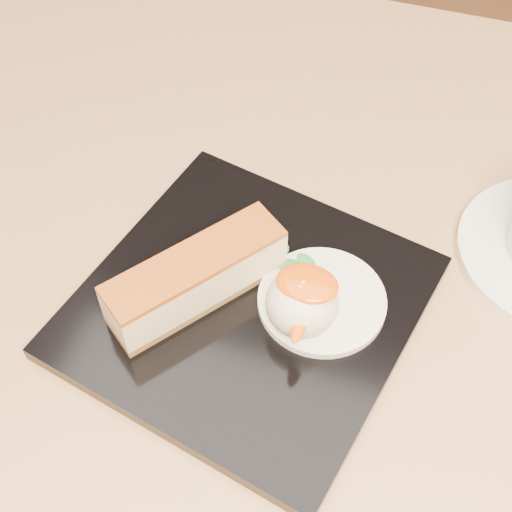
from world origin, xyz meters
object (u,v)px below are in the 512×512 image
(ice_cream_scoop, at_px, (302,302))
(table, at_px, (258,395))
(dessert_plate, at_px, (247,306))
(cheesecake, at_px, (196,277))

(ice_cream_scoop, bearing_deg, table, 154.44)
(dessert_plate, height_order, cheesecake, cheesecake)
(cheesecake, distance_m, ice_cream_scoop, 0.08)
(cheesecake, xyz_separation_m, ice_cream_scoop, (0.08, 0.00, 0.00))
(dessert_plate, height_order, ice_cream_scoop, ice_cream_scoop)
(table, relative_size, dessert_plate, 3.64)
(dessert_plate, bearing_deg, table, 72.23)
(ice_cream_scoop, bearing_deg, dessert_plate, 172.87)
(cheesecake, height_order, ice_cream_scoop, ice_cream_scoop)
(dessert_plate, distance_m, cheesecake, 0.04)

